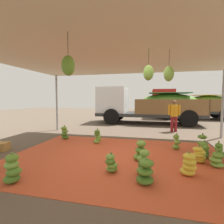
{
  "coord_description": "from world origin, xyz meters",
  "views": [
    {
      "loc": [
        0.91,
        -4.45,
        1.62
      ],
      "look_at": [
        -0.36,
        1.03,
        1.18
      ],
      "focal_mm": 26.85,
      "sensor_mm": 36.0,
      "label": 1
    }
  ],
  "objects_px": {
    "cargo_truck_far": "(189,104)",
    "banana_bunch_8": "(219,153)",
    "banana_bunch_2": "(204,150)",
    "banana_bunch_3": "(176,142)",
    "banana_bunch_4": "(189,165)",
    "banana_bunch_5": "(145,172)",
    "banana_bunch_6": "(143,163)",
    "cargo_truck_main": "(146,104)",
    "banana_bunch_10": "(217,160)",
    "crate_0": "(2,146)",
    "banana_bunch_15": "(98,137)",
    "worker_0": "(174,113)",
    "banana_bunch_11": "(12,169)",
    "banana_bunch_1": "(140,151)",
    "banana_bunch_14": "(65,133)",
    "banana_bunch_13": "(111,164)",
    "banana_bunch_12": "(199,155)",
    "banana_bunch_0": "(202,144)"
  },
  "relations": [
    {
      "from": "banana_bunch_3",
      "to": "banana_bunch_6",
      "type": "bearing_deg",
      "value": -114.89
    },
    {
      "from": "banana_bunch_11",
      "to": "banana_bunch_12",
      "type": "height_order",
      "value": "banana_bunch_11"
    },
    {
      "from": "banana_bunch_13",
      "to": "banana_bunch_14",
      "type": "bearing_deg",
      "value": 134.78
    },
    {
      "from": "banana_bunch_6",
      "to": "banana_bunch_11",
      "type": "distance_m",
      "value": 2.61
    },
    {
      "from": "banana_bunch_5",
      "to": "banana_bunch_6",
      "type": "xyz_separation_m",
      "value": [
        -0.06,
        0.37,
        0.04
      ]
    },
    {
      "from": "banana_bunch_8",
      "to": "banana_bunch_12",
      "type": "bearing_deg",
      "value": -163.48
    },
    {
      "from": "cargo_truck_main",
      "to": "banana_bunch_10",
      "type": "bearing_deg",
      "value": -75.31
    },
    {
      "from": "cargo_truck_far",
      "to": "banana_bunch_8",
      "type": "bearing_deg",
      "value": -97.69
    },
    {
      "from": "banana_bunch_4",
      "to": "banana_bunch_10",
      "type": "height_order",
      "value": "banana_bunch_4"
    },
    {
      "from": "banana_bunch_6",
      "to": "worker_0",
      "type": "bearing_deg",
      "value": 76.24
    },
    {
      "from": "banana_bunch_4",
      "to": "banana_bunch_5",
      "type": "xyz_separation_m",
      "value": [
        -0.88,
        -0.56,
        -0.01
      ]
    },
    {
      "from": "banana_bunch_1",
      "to": "crate_0",
      "type": "distance_m",
      "value": 4.31
    },
    {
      "from": "banana_bunch_5",
      "to": "cargo_truck_main",
      "type": "distance_m",
      "value": 8.26
    },
    {
      "from": "crate_0",
      "to": "banana_bunch_1",
      "type": "bearing_deg",
      "value": 1.64
    },
    {
      "from": "crate_0",
      "to": "banana_bunch_15",
      "type": "bearing_deg",
      "value": 29.68
    },
    {
      "from": "banana_bunch_4",
      "to": "banana_bunch_15",
      "type": "distance_m",
      "value": 3.38
    },
    {
      "from": "banana_bunch_3",
      "to": "banana_bunch_8",
      "type": "xyz_separation_m",
      "value": [
        0.89,
        -0.88,
        0.01
      ]
    },
    {
      "from": "banana_bunch_3",
      "to": "banana_bunch_14",
      "type": "xyz_separation_m",
      "value": [
        -4.18,
        0.47,
        0.01
      ]
    },
    {
      "from": "banana_bunch_0",
      "to": "banana_bunch_15",
      "type": "height_order",
      "value": "banana_bunch_0"
    },
    {
      "from": "banana_bunch_5",
      "to": "banana_bunch_13",
      "type": "height_order",
      "value": "banana_bunch_5"
    },
    {
      "from": "banana_bunch_1",
      "to": "banana_bunch_14",
      "type": "xyz_separation_m",
      "value": [
        -3.12,
        1.68,
        -0.01
      ]
    },
    {
      "from": "worker_0",
      "to": "banana_bunch_1",
      "type": "bearing_deg",
      "value": -107.7
    },
    {
      "from": "banana_bunch_3",
      "to": "banana_bunch_11",
      "type": "height_order",
      "value": "banana_bunch_11"
    },
    {
      "from": "banana_bunch_3",
      "to": "banana_bunch_5",
      "type": "xyz_separation_m",
      "value": [
        -0.9,
        -2.43,
        -0.01
      ]
    },
    {
      "from": "banana_bunch_15",
      "to": "banana_bunch_5",
      "type": "bearing_deg",
      "value": -55.4
    },
    {
      "from": "banana_bunch_4",
      "to": "banana_bunch_5",
      "type": "height_order",
      "value": "banana_bunch_4"
    },
    {
      "from": "banana_bunch_0",
      "to": "worker_0",
      "type": "xyz_separation_m",
      "value": [
        -0.43,
        3.19,
        0.66
      ]
    },
    {
      "from": "banana_bunch_4",
      "to": "banana_bunch_11",
      "type": "distance_m",
      "value": 3.56
    },
    {
      "from": "banana_bunch_3",
      "to": "banana_bunch_4",
      "type": "relative_size",
      "value": 1.01
    },
    {
      "from": "worker_0",
      "to": "banana_bunch_2",
      "type": "bearing_deg",
      "value": -85.27
    },
    {
      "from": "banana_bunch_14",
      "to": "banana_bunch_4",
      "type": "bearing_deg",
      "value": -29.32
    },
    {
      "from": "banana_bunch_11",
      "to": "banana_bunch_12",
      "type": "xyz_separation_m",
      "value": [
        3.8,
        1.94,
        -0.07
      ]
    },
    {
      "from": "banana_bunch_1",
      "to": "banana_bunch_5",
      "type": "height_order",
      "value": "banana_bunch_1"
    },
    {
      "from": "banana_bunch_1",
      "to": "banana_bunch_4",
      "type": "bearing_deg",
      "value": -32.0
    },
    {
      "from": "banana_bunch_1",
      "to": "banana_bunch_8",
      "type": "xyz_separation_m",
      "value": [
        1.96,
        0.33,
        -0.01
      ]
    },
    {
      "from": "banana_bunch_8",
      "to": "banana_bunch_11",
      "type": "distance_m",
      "value": 4.77
    },
    {
      "from": "banana_bunch_10",
      "to": "banana_bunch_11",
      "type": "relative_size",
      "value": 0.7
    },
    {
      "from": "banana_bunch_5",
      "to": "banana_bunch_6",
      "type": "height_order",
      "value": "banana_bunch_6"
    },
    {
      "from": "banana_bunch_13",
      "to": "banana_bunch_15",
      "type": "height_order",
      "value": "banana_bunch_15"
    },
    {
      "from": "banana_bunch_13",
      "to": "banana_bunch_14",
      "type": "distance_m",
      "value": 3.6
    },
    {
      "from": "banana_bunch_2",
      "to": "banana_bunch_4",
      "type": "bearing_deg",
      "value": -117.97
    },
    {
      "from": "banana_bunch_1",
      "to": "banana_bunch_15",
      "type": "height_order",
      "value": "banana_bunch_1"
    },
    {
      "from": "banana_bunch_3",
      "to": "cargo_truck_far",
      "type": "relative_size",
      "value": 0.08
    },
    {
      "from": "banana_bunch_5",
      "to": "worker_0",
      "type": "xyz_separation_m",
      "value": [
        1.21,
        5.54,
        0.68
      ]
    },
    {
      "from": "banana_bunch_10",
      "to": "banana_bunch_15",
      "type": "xyz_separation_m",
      "value": [
        -3.42,
        1.45,
        0.06
      ]
    },
    {
      "from": "banana_bunch_1",
      "to": "banana_bunch_14",
      "type": "bearing_deg",
      "value": 151.62
    },
    {
      "from": "banana_bunch_2",
      "to": "banana_bunch_3",
      "type": "xyz_separation_m",
      "value": [
        -0.62,
        0.67,
        0.01
      ]
    },
    {
      "from": "banana_bunch_5",
      "to": "banana_bunch_8",
      "type": "xyz_separation_m",
      "value": [
        1.79,
        1.55,
        0.01
      ]
    },
    {
      "from": "banana_bunch_8",
      "to": "crate_0",
      "type": "bearing_deg",
      "value": -175.89
    },
    {
      "from": "banana_bunch_14",
      "to": "banana_bunch_2",
      "type": "bearing_deg",
      "value": -13.36
    }
  ]
}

